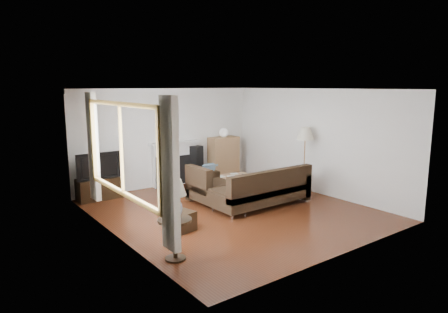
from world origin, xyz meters
TOP-DOWN VIEW (x-y plane):
  - room at (0.00, 0.00)m, footprint 5.10×5.60m
  - window at (-2.45, -0.20)m, footprint 0.12×2.74m
  - curtain_near at (-2.40, -1.72)m, footprint 0.10×0.35m
  - curtain_far at (-2.40, 1.32)m, footprint 0.10×0.35m
  - fireplace at (0.15, 2.64)m, footprint 1.40×0.26m
  - tv_stand at (-1.93, 2.50)m, footprint 0.98×0.44m
  - television at (-1.93, 2.50)m, footprint 1.05×0.14m
  - speaker_left at (-0.33, 2.55)m, footprint 0.22×0.27m
  - speaker_right at (0.70, 2.52)m, footprint 0.36×0.39m
  - bookshelf at (1.64, 2.52)m, footprint 0.84×0.40m
  - globe_lamp at (1.64, 2.52)m, footprint 0.25×0.25m
  - sectional_sofa at (0.67, -0.12)m, footprint 2.44×1.79m
  - coffee_table at (0.77, 1.11)m, footprint 1.19×0.80m
  - footstool at (-1.45, -0.37)m, footprint 0.49×0.49m
  - floor_lamp at (2.22, 0.06)m, footprint 0.47×0.47m
  - side_table at (-2.15, -1.37)m, footprint 0.51×0.51m
  - table_lamp at (-2.15, -1.37)m, footprint 0.36×0.36m

SIDE VIEW (x-z plane):
  - footstool at x=-1.45m, z-range 0.00..0.35m
  - coffee_table at x=0.77m, z-range 0.00..0.43m
  - tv_stand at x=-1.93m, z-range 0.00..0.49m
  - side_table at x=-2.15m, z-range 0.00..0.64m
  - sectional_sofa at x=0.67m, z-range 0.00..0.79m
  - speaker_left at x=-0.33m, z-range 0.00..0.80m
  - speaker_right at x=0.70m, z-range 0.00..0.99m
  - fireplace at x=0.15m, z-range 0.00..1.15m
  - bookshelf at x=1.64m, z-range 0.00..1.16m
  - television at x=-1.93m, z-range 0.49..1.09m
  - floor_lamp at x=2.22m, z-range 0.00..1.60m
  - table_lamp at x=-2.15m, z-range 0.64..1.23m
  - room at x=0.00m, z-range -0.02..2.52m
  - globe_lamp at x=1.64m, z-range 1.16..1.40m
  - curtain_near at x=-2.40m, z-range 0.35..2.45m
  - curtain_far at x=-2.40m, z-range 0.35..2.45m
  - window at x=-2.45m, z-range 0.78..2.32m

